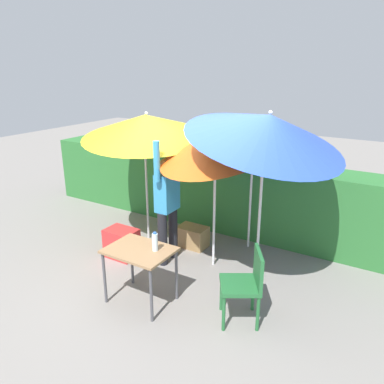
{
  "coord_description": "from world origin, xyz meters",
  "views": [
    {
      "loc": [
        2.68,
        -4.11,
        2.85
      ],
      "look_at": [
        0.0,
        0.3,
        1.1
      ],
      "focal_mm": 35.4,
      "sensor_mm": 36.0,
      "label": 1
    }
  ],
  "objects_px": {
    "person_vendor": "(167,203)",
    "folding_table": "(140,256)",
    "bottle_water": "(155,242)",
    "umbrella_yellow": "(145,126)",
    "umbrella_orange": "(251,150)",
    "umbrella_rainbow": "(217,144)",
    "chair_plastic": "(246,282)",
    "crate_cardboard": "(193,237)",
    "umbrella_navy": "(267,129)",
    "cooler_box": "(122,243)"
  },
  "relations": [
    {
      "from": "umbrella_navy",
      "to": "crate_cardboard",
      "type": "bearing_deg",
      "value": 163.81
    },
    {
      "from": "umbrella_rainbow",
      "to": "bottle_water",
      "type": "distance_m",
      "value": 1.56
    },
    {
      "from": "umbrella_orange",
      "to": "bottle_water",
      "type": "height_order",
      "value": "umbrella_orange"
    },
    {
      "from": "cooler_box",
      "to": "crate_cardboard",
      "type": "bearing_deg",
      "value": 48.78
    },
    {
      "from": "umbrella_rainbow",
      "to": "chair_plastic",
      "type": "height_order",
      "value": "umbrella_rainbow"
    },
    {
      "from": "umbrella_orange",
      "to": "chair_plastic",
      "type": "bearing_deg",
      "value": -67.19
    },
    {
      "from": "person_vendor",
      "to": "bottle_water",
      "type": "relative_size",
      "value": 7.83
    },
    {
      "from": "umbrella_yellow",
      "to": "folding_table",
      "type": "height_order",
      "value": "umbrella_yellow"
    },
    {
      "from": "bottle_water",
      "to": "crate_cardboard",
      "type": "bearing_deg",
      "value": 104.95
    },
    {
      "from": "folding_table",
      "to": "chair_plastic",
      "type": "bearing_deg",
      "value": 14.4
    },
    {
      "from": "chair_plastic",
      "to": "bottle_water",
      "type": "height_order",
      "value": "bottle_water"
    },
    {
      "from": "chair_plastic",
      "to": "cooler_box",
      "type": "xyz_separation_m",
      "value": [
        -2.26,
        0.44,
        -0.29
      ]
    },
    {
      "from": "person_vendor",
      "to": "folding_table",
      "type": "height_order",
      "value": "person_vendor"
    },
    {
      "from": "umbrella_rainbow",
      "to": "cooler_box",
      "type": "xyz_separation_m",
      "value": [
        -1.37,
        -0.49,
        -1.62
      ]
    },
    {
      "from": "umbrella_yellow",
      "to": "cooler_box",
      "type": "distance_m",
      "value": 1.86
    },
    {
      "from": "crate_cardboard",
      "to": "bottle_water",
      "type": "height_order",
      "value": "bottle_water"
    },
    {
      "from": "umbrella_rainbow",
      "to": "person_vendor",
      "type": "distance_m",
      "value": 1.16
    },
    {
      "from": "crate_cardboard",
      "to": "umbrella_rainbow",
      "type": "bearing_deg",
      "value": -31.75
    },
    {
      "from": "umbrella_orange",
      "to": "umbrella_yellow",
      "type": "relative_size",
      "value": 0.9
    },
    {
      "from": "person_vendor",
      "to": "folding_table",
      "type": "relative_size",
      "value": 2.35
    },
    {
      "from": "folding_table",
      "to": "umbrella_rainbow",
      "type": "bearing_deg",
      "value": 73.13
    },
    {
      "from": "crate_cardboard",
      "to": "bottle_water",
      "type": "xyz_separation_m",
      "value": [
        0.42,
        -1.55,
        0.67
      ]
    },
    {
      "from": "folding_table",
      "to": "bottle_water",
      "type": "height_order",
      "value": "bottle_water"
    },
    {
      "from": "umbrella_rainbow",
      "to": "folding_table",
      "type": "bearing_deg",
      "value": -106.87
    },
    {
      "from": "umbrella_yellow",
      "to": "bottle_water",
      "type": "xyz_separation_m",
      "value": [
        1.21,
        -1.44,
        -1.09
      ]
    },
    {
      "from": "umbrella_rainbow",
      "to": "folding_table",
      "type": "xyz_separation_m",
      "value": [
        -0.38,
        -1.25,
        -1.21
      ]
    },
    {
      "from": "umbrella_rainbow",
      "to": "umbrella_navy",
      "type": "xyz_separation_m",
      "value": [
        0.69,
        0.0,
        0.26
      ]
    },
    {
      "from": "umbrella_yellow",
      "to": "cooler_box",
      "type": "height_order",
      "value": "umbrella_yellow"
    },
    {
      "from": "umbrella_navy",
      "to": "cooler_box",
      "type": "xyz_separation_m",
      "value": [
        -2.05,
        -0.49,
        -1.88
      ]
    },
    {
      "from": "umbrella_navy",
      "to": "cooler_box",
      "type": "distance_m",
      "value": 2.82
    },
    {
      "from": "umbrella_orange",
      "to": "umbrella_navy",
      "type": "xyz_separation_m",
      "value": [
        0.53,
        -0.81,
        0.48
      ]
    },
    {
      "from": "umbrella_orange",
      "to": "folding_table",
      "type": "xyz_separation_m",
      "value": [
        -0.54,
        -2.06,
        -0.99
      ]
    },
    {
      "from": "umbrella_orange",
      "to": "umbrella_yellow",
      "type": "xyz_separation_m",
      "value": [
        -1.57,
        -0.55,
        0.31
      ]
    },
    {
      "from": "umbrella_orange",
      "to": "bottle_water",
      "type": "bearing_deg",
      "value": -100.17
    },
    {
      "from": "umbrella_rainbow",
      "to": "person_vendor",
      "type": "bearing_deg",
      "value": -163.11
    },
    {
      "from": "person_vendor",
      "to": "bottle_water",
      "type": "height_order",
      "value": "person_vendor"
    },
    {
      "from": "umbrella_yellow",
      "to": "folding_table",
      "type": "xyz_separation_m",
      "value": [
        1.02,
        -1.51,
        -1.29
      ]
    },
    {
      "from": "umbrella_orange",
      "to": "chair_plastic",
      "type": "height_order",
      "value": "umbrella_orange"
    },
    {
      "from": "umbrella_navy",
      "to": "umbrella_orange",
      "type": "bearing_deg",
      "value": 122.98
    },
    {
      "from": "umbrella_orange",
      "to": "umbrella_yellow",
      "type": "height_order",
      "value": "umbrella_yellow"
    },
    {
      "from": "umbrella_yellow",
      "to": "folding_table",
      "type": "bearing_deg",
      "value": -55.84
    },
    {
      "from": "umbrella_orange",
      "to": "person_vendor",
      "type": "bearing_deg",
      "value": -129.82
    },
    {
      "from": "chair_plastic",
      "to": "crate_cardboard",
      "type": "relative_size",
      "value": 1.87
    },
    {
      "from": "folding_table",
      "to": "bottle_water",
      "type": "xyz_separation_m",
      "value": [
        0.18,
        0.07,
        0.2
      ]
    },
    {
      "from": "umbrella_yellow",
      "to": "umbrella_navy",
      "type": "distance_m",
      "value": 2.11
    },
    {
      "from": "umbrella_orange",
      "to": "crate_cardboard",
      "type": "distance_m",
      "value": 1.7
    },
    {
      "from": "umbrella_yellow",
      "to": "chair_plastic",
      "type": "relative_size",
      "value": 2.54
    },
    {
      "from": "umbrella_orange",
      "to": "chair_plastic",
      "type": "xyz_separation_m",
      "value": [
        0.73,
        -1.73,
        -1.11
      ]
    },
    {
      "from": "cooler_box",
      "to": "person_vendor",
      "type": "bearing_deg",
      "value": 22.32
    },
    {
      "from": "umbrella_rainbow",
      "to": "umbrella_orange",
      "type": "height_order",
      "value": "umbrella_rainbow"
    }
  ]
}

